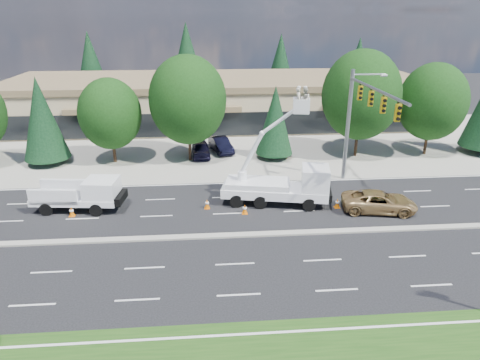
{
  "coord_description": "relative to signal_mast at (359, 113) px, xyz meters",
  "views": [
    {
      "loc": [
        -1.33,
        -23.64,
        13.25
      ],
      "look_at": [
        0.81,
        3.47,
        2.4
      ],
      "focal_mm": 32.0,
      "sensor_mm": 36.0,
      "label": 1
    }
  ],
  "objects": [
    {
      "name": "tree_back_c",
      "position": [
        -0.03,
        34.96,
        -0.66
      ],
      "size": [
        5.1,
        5.1,
        10.06
      ],
      "color": "#332114",
      "rests_on": "ground"
    },
    {
      "name": "tree_back_a",
      "position": [
        -28.03,
        34.96,
        -0.42
      ],
      "size": [
        5.33,
        5.33,
        10.51
      ],
      "color": "#332114",
      "rests_on": "ground"
    },
    {
      "name": "parked_car_west",
      "position": [
        -12.03,
        8.96,
        -5.35
      ],
      "size": [
        1.89,
        4.23,
        1.41
      ],
      "primitive_type": "imported",
      "rotation": [
        0.0,
        0.0,
        0.06
      ],
      "color": "black",
      "rests_on": "ground"
    },
    {
      "name": "tree_front_b",
      "position": [
        -26.03,
        7.96,
        -1.79
      ],
      "size": [
        4.03,
        4.03,
        7.95
      ],
      "color": "#332114",
      "rests_on": "ground"
    },
    {
      "name": "concrete_apron",
      "position": [
        -10.03,
        12.96,
        -6.05
      ],
      "size": [
        140.0,
        22.0,
        0.01
      ],
      "primitive_type": "cube",
      "color": "gray",
      "rests_on": "ground"
    },
    {
      "name": "tree_front_e",
      "position": [
        -5.03,
        7.96,
        -2.35
      ],
      "size": [
        3.5,
        3.5,
        6.9
      ],
      "color": "#332114",
      "rests_on": "ground"
    },
    {
      "name": "tree_front_d",
      "position": [
        -13.03,
        7.96,
        -0.37
      ],
      "size": [
        7.01,
        7.01,
        9.72
      ],
      "color": "#332114",
      "rests_on": "ground"
    },
    {
      "name": "tree_back_d",
      "position": [
        11.97,
        34.96,
        -0.97
      ],
      "size": [
        4.81,
        4.81,
        9.48
      ],
      "color": "#332114",
      "rests_on": "ground"
    },
    {
      "name": "minivan",
      "position": [
        0.55,
        -4.24,
        -5.34
      ],
      "size": [
        5.51,
        3.26,
        1.44
      ],
      "primitive_type": "imported",
      "rotation": [
        0.0,
        0.0,
        1.39
      ],
      "color": "tan",
      "rests_on": "ground"
    },
    {
      "name": "utility_pickup",
      "position": [
        -20.27,
        -2.31,
        -5.11
      ],
      "size": [
        6.18,
        2.86,
        2.29
      ],
      "rotation": [
        0.0,
        0.0,
        -0.11
      ],
      "color": "white",
      "rests_on": "ground"
    },
    {
      "name": "bucket_truck",
      "position": [
        -5.99,
        -2.45,
        -4.29
      ],
      "size": [
        7.94,
        3.75,
        8.59
      ],
      "rotation": [
        0.0,
        0.0,
        -0.2
      ],
      "color": "white",
      "rests_on": "ground"
    },
    {
      "name": "strip_mall",
      "position": [
        -10.03,
        22.93,
        -3.23
      ],
      "size": [
        50.4,
        15.4,
        5.5
      ],
      "color": "tan",
      "rests_on": "ground"
    },
    {
      "name": "traffic_cone_c",
      "position": [
        -8.91,
        -3.91,
        -5.72
      ],
      "size": [
        0.4,
        0.4,
        0.7
      ],
      "color": "#DD6407",
      "rests_on": "ground"
    },
    {
      "name": "ground",
      "position": [
        -10.03,
        -7.04,
        -6.06
      ],
      "size": [
        140.0,
        140.0,
        0.0
      ],
      "primitive_type": "plane",
      "color": "black",
      "rests_on": "ground"
    },
    {
      "name": "road_median",
      "position": [
        -10.03,
        -7.04,
        -6.0
      ],
      "size": [
        120.0,
        0.55,
        0.12
      ],
      "primitive_type": "cube",
      "color": "gray",
      "rests_on": "ground"
    },
    {
      "name": "tree_front_c",
      "position": [
        -20.03,
        7.96,
        -1.51
      ],
      "size": [
        5.6,
        5.6,
        7.78
      ],
      "color": "#332114",
      "rests_on": "ground"
    },
    {
      "name": "parked_car_east",
      "position": [
        -10.03,
        10.27,
        -5.35
      ],
      "size": [
        2.61,
        4.53,
        1.41
      ],
      "primitive_type": "imported",
      "rotation": [
        0.0,
        0.0,
        0.28
      ],
      "color": "black",
      "rests_on": "ground"
    },
    {
      "name": "traffic_cone_a",
      "position": [
        -20.83,
        -3.36,
        -5.72
      ],
      "size": [
        0.4,
        0.4,
        0.7
      ],
      "color": "#DD6407",
      "rests_on": "ground"
    },
    {
      "name": "signal_mast",
      "position": [
        0.0,
        0.0,
        0.0
      ],
      "size": [
        2.76,
        10.16,
        9.0
      ],
      "color": "gray",
      "rests_on": "ground"
    },
    {
      "name": "traffic_cone_b",
      "position": [
        -11.52,
        -2.85,
        -5.72
      ],
      "size": [
        0.4,
        0.4,
        0.7
      ],
      "color": "#DD6407",
      "rests_on": "ground"
    },
    {
      "name": "traffic_cone_d",
      "position": [
        -2.2,
        -3.46,
        -5.72
      ],
      "size": [
        0.4,
        0.4,
        0.7
      ],
      "color": "#DD6407",
      "rests_on": "ground"
    },
    {
      "name": "tree_back_b",
      "position": [
        -14.03,
        34.96,
        0.22
      ],
      "size": [
        5.94,
        5.94,
        11.7
      ],
      "color": "#332114",
      "rests_on": "ground"
    },
    {
      "name": "tree_front_f",
      "position": [
        2.97,
        7.96,
        -0.16
      ],
      "size": [
        7.26,
        7.26,
        10.08
      ],
      "color": "#332114",
      "rests_on": "ground"
    },
    {
      "name": "tree_front_g",
      "position": [
        9.97,
        7.96,
        -0.89
      ],
      "size": [
        6.36,
        6.36,
        8.82
      ],
      "color": "#332114",
      "rests_on": "ground"
    }
  ]
}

